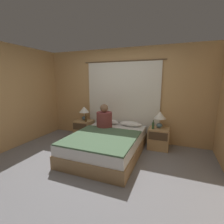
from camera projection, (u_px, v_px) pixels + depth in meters
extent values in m
plane|color=gray|center=(94.00, 167.00, 3.14)|extent=(16.00, 16.00, 0.00)
cube|color=tan|center=(123.00, 95.00, 4.51)|extent=(4.70, 0.06, 2.50)
cube|color=tan|center=(4.00, 98.00, 3.73)|extent=(0.06, 3.60, 2.50)
cube|color=white|center=(122.00, 102.00, 4.49)|extent=(2.04, 0.02, 2.13)
cylinder|color=brown|center=(123.00, 61.00, 4.28)|extent=(2.24, 0.02, 0.02)
cube|color=#99754C|center=(107.00, 148.00, 3.70)|extent=(1.45, 2.02, 0.26)
cube|color=white|center=(107.00, 138.00, 3.65)|extent=(1.41, 1.98, 0.21)
cube|color=tan|center=(84.00, 129.00, 4.73)|extent=(0.49, 0.42, 0.52)
cube|color=#4C3823|center=(80.00, 127.00, 4.51)|extent=(0.43, 0.02, 0.19)
cube|color=tan|center=(159.00, 138.00, 3.97)|extent=(0.49, 0.42, 0.52)
cube|color=#4C3823|center=(158.00, 136.00, 3.75)|extent=(0.43, 0.02, 0.19)
ellipsoid|color=slate|center=(84.00, 118.00, 4.71)|extent=(0.15, 0.15, 0.12)
cylinder|color=#B2A893|center=(84.00, 114.00, 4.69)|extent=(0.02, 0.02, 0.12)
cone|color=white|center=(84.00, 109.00, 4.66)|extent=(0.28, 0.28, 0.17)
ellipsoid|color=slate|center=(159.00, 125.00, 3.95)|extent=(0.15, 0.15, 0.12)
cylinder|color=#B2A893|center=(160.00, 121.00, 3.92)|extent=(0.02, 0.02, 0.12)
cone|color=white|center=(160.00, 115.00, 3.90)|extent=(0.28, 0.28, 0.17)
ellipsoid|color=white|center=(108.00, 122.00, 4.49)|extent=(0.58, 0.28, 0.12)
ellipsoid|color=white|center=(131.00, 124.00, 4.26)|extent=(0.58, 0.28, 0.12)
cube|color=#4C6B4C|center=(102.00, 137.00, 3.37)|extent=(1.39, 1.40, 0.03)
cylinder|color=brown|center=(104.00, 120.00, 4.11)|extent=(0.39, 0.39, 0.40)
sphere|color=#846047|center=(104.00, 108.00, 4.05)|extent=(0.21, 0.21, 0.21)
cylinder|color=#513819|center=(86.00, 119.00, 4.51)|extent=(0.06, 0.06, 0.15)
cylinder|color=#513819|center=(86.00, 115.00, 4.49)|extent=(0.02, 0.02, 0.06)
cylinder|color=#2D4C28|center=(153.00, 126.00, 3.85)|extent=(0.06, 0.06, 0.16)
cylinder|color=#2D4C28|center=(153.00, 121.00, 3.82)|extent=(0.02, 0.02, 0.06)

